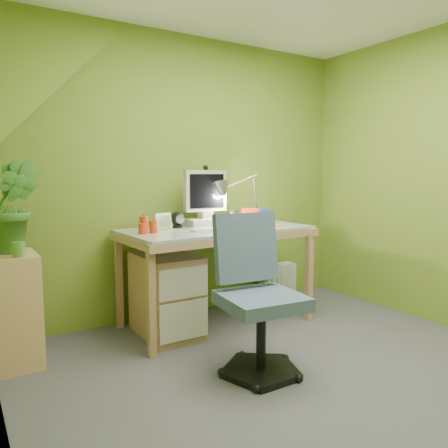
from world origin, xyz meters
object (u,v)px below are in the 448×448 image
desk (216,276)px  desk_lamp (249,188)px  side_ledge (16,309)px  potted_plant (13,206)px  task_chair (261,298)px  radiator (277,282)px  monitor (205,196)px

desk → desk_lamp: 0.85m
side_ledge → potted_plant: size_ratio=1.22×
side_ledge → potted_plant: 0.67m
desk → task_chair: (-0.23, -0.92, 0.08)m
desk_lamp → potted_plant: (-1.91, -0.10, -0.08)m
desk → side_ledge: size_ratio=2.05×
desk → radiator: bearing=15.1°
monitor → desk_lamp: size_ratio=0.82×
desk_lamp → radiator: bearing=18.6°
monitor → potted_plant: 1.47m
monitor → task_chair: monitor is taller
potted_plant → radiator: potted_plant is taller
potted_plant → monitor: bearing=3.7°
desk → desk_lamp: size_ratio=2.46×
potted_plant → radiator: bearing=4.8°
desk → desk_lamp: desk_lamp is taller
side_ledge → task_chair: (1.26, -0.96, 0.12)m
monitor → desk_lamp: bearing=-0.0°
task_chair → radiator: 1.65m
desk_lamp → radiator: 1.02m
potted_plant → task_chair: potted_plant is taller
desk_lamp → potted_plant: desk_lamp is taller
potted_plant → desk_lamp: bearing=2.9°
monitor → task_chair: bearing=-101.9°
potted_plant → task_chair: bearing=-39.2°
desk_lamp → side_ledge: size_ratio=0.83×
monitor → side_ledge: 1.65m
side_ledge → task_chair: task_chair is taller
radiator → potted_plant: bearing=-167.5°
desk → potted_plant: bearing=173.8°
desk_lamp → side_ledge: bearing=-170.8°
desk → potted_plant: 1.60m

